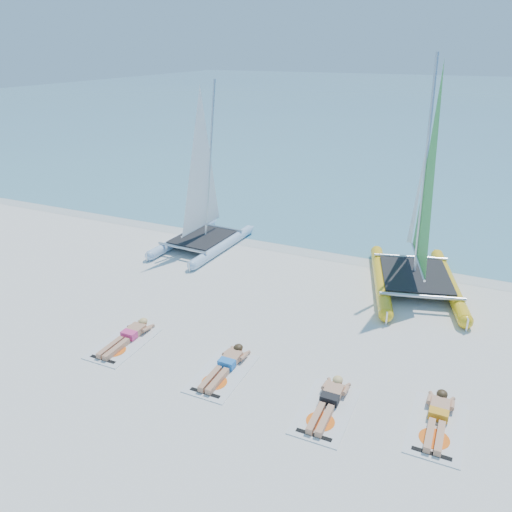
# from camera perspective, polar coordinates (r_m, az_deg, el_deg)

# --- Properties ---
(ground) EXTENTS (140.00, 140.00, 0.00)m
(ground) POSITION_cam_1_polar(r_m,az_deg,el_deg) (13.08, 0.67, -7.96)
(ground) COLOR silver
(ground) RESTS_ON ground
(sea) EXTENTS (140.00, 115.00, 0.01)m
(sea) POSITION_cam_1_polar(r_m,az_deg,el_deg) (73.70, 21.92, 16.26)
(sea) COLOR #6AB0B1
(sea) RESTS_ON ground
(wet_sand_strip) EXTENTS (140.00, 1.40, 0.01)m
(wet_sand_strip) POSITION_cam_1_polar(r_m,az_deg,el_deg) (17.72, 7.92, 0.49)
(wet_sand_strip) COLOR silver
(wet_sand_strip) RESTS_ON ground
(catamaran_blue) EXTENTS (2.27, 4.39, 5.86)m
(catamaran_blue) POSITION_cam_1_polar(r_m,az_deg,el_deg) (17.65, -6.18, 6.50)
(catamaran_blue) COLOR #AEC4E5
(catamaran_blue) RESTS_ON ground
(catamaran_yellow) EXTENTS (3.59, 5.46, 6.77)m
(catamaran_yellow) POSITION_cam_1_polar(r_m,az_deg,el_deg) (15.45, 18.31, 4.52)
(catamaran_yellow) COLOR yellow
(catamaran_yellow) RESTS_ON ground
(towel_a) EXTENTS (1.00, 1.85, 0.02)m
(towel_a) POSITION_cam_1_polar(r_m,az_deg,el_deg) (12.77, -14.89, -9.63)
(towel_a) COLOR silver
(towel_a) RESTS_ON ground
(sunbather_a) EXTENTS (0.37, 1.73, 0.26)m
(sunbather_a) POSITION_cam_1_polar(r_m,az_deg,el_deg) (12.83, -14.41, -8.81)
(sunbather_a) COLOR tan
(sunbather_a) RESTS_ON towel_a
(towel_b) EXTENTS (1.00, 1.85, 0.02)m
(towel_b) POSITION_cam_1_polar(r_m,az_deg,el_deg) (11.38, -3.90, -13.25)
(towel_b) COLOR silver
(towel_b) RESTS_ON ground
(sunbather_b) EXTENTS (0.37, 1.73, 0.26)m
(sunbather_b) POSITION_cam_1_polar(r_m,az_deg,el_deg) (11.46, -3.45, -12.30)
(sunbather_b) COLOR tan
(sunbather_b) RESTS_ON towel_b
(towel_c) EXTENTS (1.00, 1.85, 0.02)m
(towel_c) POSITION_cam_1_polar(r_m,az_deg,el_deg) (10.49, 7.98, -17.10)
(towel_c) COLOR silver
(towel_c) RESTS_ON ground
(sunbather_c) EXTENTS (0.37, 1.73, 0.26)m
(sunbather_c) POSITION_cam_1_polar(r_m,az_deg,el_deg) (10.57, 8.33, -16.03)
(sunbather_c) COLOR tan
(sunbather_c) RESTS_ON towel_c
(towel_d) EXTENTS (1.00, 1.85, 0.02)m
(towel_d) POSITION_cam_1_polar(r_m,az_deg,el_deg) (10.63, 19.91, -17.90)
(towel_d) COLOR silver
(towel_d) RESTS_ON ground
(sunbather_d) EXTENTS (0.37, 1.73, 0.26)m
(sunbather_d) POSITION_cam_1_polar(r_m,az_deg,el_deg) (10.71, 20.10, -16.81)
(sunbather_d) COLOR tan
(sunbather_d) RESTS_ON towel_d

